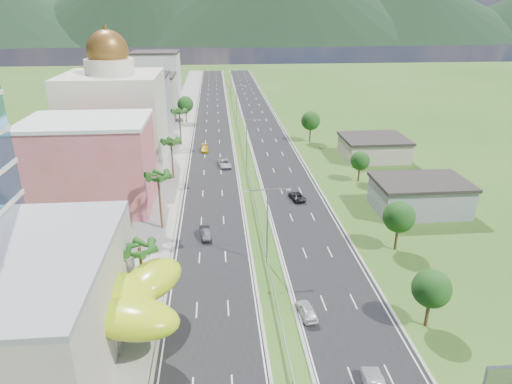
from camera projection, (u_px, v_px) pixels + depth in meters
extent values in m
plane|color=#2D5119|center=(276.00, 306.00, 53.77)|extent=(500.00, 500.00, 0.00)
cube|color=black|center=(213.00, 126.00, 136.28)|extent=(11.00, 260.00, 0.04)
cube|color=black|center=(262.00, 125.00, 137.51)|extent=(11.00, 260.00, 0.04)
cube|color=gray|center=(180.00, 126.00, 135.49)|extent=(7.00, 260.00, 0.12)
cube|color=gray|center=(241.00, 139.00, 120.05)|extent=(0.08, 216.00, 0.28)
cube|color=gray|center=(229.00, 82.00, 214.37)|extent=(0.10, 0.12, 0.70)
cylinder|color=gray|center=(267.00, 226.00, 60.95)|extent=(0.20, 0.20, 11.00)
cube|color=gray|center=(257.00, 190.00, 58.85)|extent=(2.88, 0.12, 0.12)
cube|color=gray|center=(279.00, 189.00, 59.08)|extent=(2.88, 0.12, 0.12)
cube|color=silver|center=(247.00, 191.00, 58.78)|extent=(0.60, 0.25, 0.18)
cube|color=silver|center=(288.00, 190.00, 59.22)|extent=(0.60, 0.25, 0.18)
cylinder|color=gray|center=(247.00, 144.00, 97.90)|extent=(0.20, 0.20, 11.00)
cube|color=gray|center=(240.00, 120.00, 95.80)|extent=(2.88, 0.12, 0.12)
cube|color=gray|center=(253.00, 120.00, 96.03)|extent=(2.88, 0.12, 0.12)
cube|color=silver|center=(234.00, 121.00, 95.73)|extent=(0.60, 0.25, 0.18)
cube|color=silver|center=(259.00, 120.00, 96.17)|extent=(0.60, 0.25, 0.18)
cylinder|color=gray|center=(236.00, 104.00, 139.47)|extent=(0.20, 0.20, 11.00)
cube|color=gray|center=(231.00, 86.00, 137.36)|extent=(2.88, 0.12, 0.12)
cube|color=gray|center=(241.00, 86.00, 137.60)|extent=(2.88, 0.12, 0.12)
cube|color=silver|center=(227.00, 87.00, 137.30)|extent=(0.60, 0.25, 0.18)
cube|color=silver|center=(245.00, 86.00, 137.74)|extent=(0.60, 0.25, 0.18)
cylinder|color=gray|center=(231.00, 82.00, 181.03)|extent=(0.20, 0.20, 11.00)
cube|color=gray|center=(227.00, 68.00, 178.93)|extent=(2.88, 0.12, 0.12)
cube|color=gray|center=(234.00, 68.00, 179.17)|extent=(2.88, 0.12, 0.12)
cube|color=silver|center=(224.00, 68.00, 178.87)|extent=(0.60, 0.25, 0.18)
cube|color=silver|center=(238.00, 68.00, 179.31)|extent=(0.60, 0.25, 0.18)
cylinder|color=gray|center=(59.00, 313.00, 49.21)|extent=(0.50, 0.50, 4.00)
cylinder|color=gray|center=(116.00, 341.00, 45.16)|extent=(0.50, 0.50, 4.00)
cylinder|color=gray|center=(65.00, 365.00, 42.06)|extent=(0.50, 0.50, 4.00)
cylinder|color=gray|center=(143.00, 309.00, 49.94)|extent=(0.50, 0.50, 4.00)
cube|color=#C0584E|center=(91.00, 166.00, 78.23)|extent=(20.00, 15.00, 15.00)
cube|color=beige|center=(116.00, 121.00, 98.54)|extent=(20.00, 20.00, 20.00)
cylinder|color=beige|center=(109.00, 66.00, 94.24)|extent=(10.00, 10.00, 3.00)
sphere|color=brown|center=(108.00, 51.00, 93.12)|extent=(8.40, 8.40, 8.40)
cube|color=gray|center=(139.00, 107.00, 122.47)|extent=(16.00, 15.00, 16.00)
cube|color=#B1A392|center=(150.00, 98.00, 143.35)|extent=(16.00, 15.00, 13.00)
cube|color=silver|center=(157.00, 79.00, 163.66)|extent=(16.00, 15.00, 18.00)
cube|color=gray|center=(419.00, 197.00, 78.21)|extent=(15.00, 10.00, 5.00)
cube|color=#B1A392|center=(374.00, 149.00, 106.20)|extent=(14.00, 12.00, 4.40)
cylinder|color=#47301C|center=(142.00, 276.00, 52.94)|extent=(0.36, 0.36, 7.50)
cylinder|color=#47301C|center=(160.00, 202.00, 71.14)|extent=(0.36, 0.36, 9.00)
cylinder|color=#47301C|center=(172.00, 160.00, 92.57)|extent=(0.36, 0.36, 8.00)
cylinder|color=#47301C|center=(180.00, 128.00, 115.52)|extent=(0.36, 0.36, 8.80)
cylinder|color=#47301C|center=(186.00, 114.00, 139.34)|extent=(0.40, 0.40, 4.90)
sphere|color=#1E4A17|center=(185.00, 104.00, 138.16)|extent=(4.90, 4.90, 4.90)
cylinder|color=#47301C|center=(428.00, 310.00, 49.67)|extent=(0.40, 0.40, 4.20)
sphere|color=#1E4A17|center=(432.00, 289.00, 48.66)|extent=(4.20, 4.20, 4.20)
cylinder|color=#47301C|center=(397.00, 235.00, 65.55)|extent=(0.40, 0.40, 4.55)
sphere|color=#1E4A17|center=(399.00, 217.00, 64.46)|extent=(4.55, 4.55, 4.55)
cylinder|color=#47301C|center=(359.00, 172.00, 91.80)|extent=(0.40, 0.40, 3.85)
sphere|color=#1E4A17|center=(360.00, 161.00, 90.87)|extent=(3.85, 3.85, 3.85)
cylinder|color=#47301C|center=(310.00, 133.00, 118.98)|extent=(0.40, 0.40, 4.90)
sphere|color=#1E4A17|center=(311.00, 121.00, 117.81)|extent=(4.90, 4.90, 4.90)
imported|color=black|center=(205.00, 233.00, 69.50)|extent=(2.02, 4.46, 1.42)
imported|color=#A5A7AD|center=(225.00, 163.00, 100.70)|extent=(3.12, 5.60, 1.48)
imported|color=gold|center=(205.00, 149.00, 111.49)|extent=(2.07, 4.70, 1.34)
imported|color=silver|center=(307.00, 310.00, 51.72)|extent=(2.17, 4.38, 1.44)
imported|color=black|center=(297.00, 196.00, 83.40)|extent=(2.89, 4.96, 1.30)
imported|color=black|center=(169.00, 318.00, 50.70)|extent=(0.77, 1.88, 1.17)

